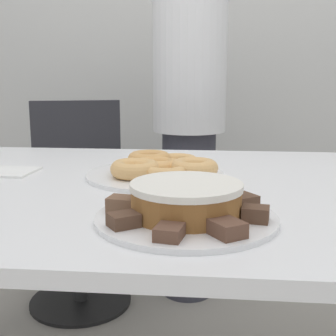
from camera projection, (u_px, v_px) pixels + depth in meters
wall_back at (204, 14)px, 2.54m from camera, size 8.00×0.05×2.60m
table at (185, 216)px, 1.12m from camera, size 1.71×1.00×0.74m
person_standing at (189, 115)px, 2.00m from camera, size 0.31×0.31×1.54m
office_chair_left at (78, 210)px, 2.03m from camera, size 0.53×0.53×0.87m
plate_cake at (186, 218)px, 0.84m from camera, size 0.33×0.33×0.01m
plate_donuts at (155, 175)px, 1.18m from camera, size 0.35×0.35×0.01m
frosted_cake at (186, 199)px, 0.83m from camera, size 0.20×0.20×0.06m
lamington_0 at (227, 229)px, 0.73m from camera, size 0.07×0.07×0.02m
lamington_1 at (255, 214)px, 0.80m from camera, size 0.05×0.05×0.03m
lamington_2 at (240, 201)px, 0.89m from camera, size 0.07×0.07×0.02m
lamington_3 at (200, 192)px, 0.95m from camera, size 0.05×0.06×0.03m
lamington_4 at (154, 194)px, 0.94m from camera, size 0.06×0.06×0.02m
lamington_5 at (122, 204)px, 0.86m from camera, size 0.06×0.05×0.03m
lamington_6 at (124, 220)px, 0.77m from camera, size 0.06×0.06×0.02m
lamington_7 at (168, 232)px, 0.72m from camera, size 0.05×0.05×0.02m
donut_0 at (155, 166)px, 1.18m from camera, size 0.12×0.12×0.03m
donut_1 at (149, 159)px, 1.26m from camera, size 0.12×0.12×0.04m
donut_2 at (135, 167)px, 1.19m from camera, size 0.12×0.12×0.03m
donut_3 at (135, 169)px, 1.14m from camera, size 0.12×0.12×0.04m
donut_4 at (165, 171)px, 1.13m from camera, size 0.12×0.12×0.03m
donut_5 at (194, 168)px, 1.15m from camera, size 0.12×0.12×0.04m
donut_6 at (177, 162)px, 1.24m from camera, size 0.11×0.11×0.03m
napkin at (5, 171)px, 1.23m from camera, size 0.16×0.14×0.01m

